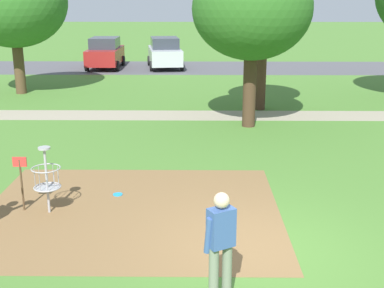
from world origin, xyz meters
TOP-DOWN VIEW (x-y plane):
  - ground_plane at (0.00, 0.00)m, footprint 160.00×160.00m
  - dirt_tee_pad at (-2.45, 1.69)m, footprint 6.07×5.09m
  - disc_golf_basket at (-4.18, 1.62)m, footprint 0.98×0.58m
  - player_throwing at (-0.77, -1.56)m, footprint 0.49×0.45m
  - frisbee_by_tee at (-2.87, 2.56)m, footprint 0.21×0.21m
  - tree_near_left at (-9.09, 14.72)m, footprint 4.65×4.65m
  - tree_mid_left at (0.62, 8.80)m, footprint 3.84×3.84m
  - tree_mid_center at (1.31, 11.46)m, footprint 3.27×3.27m
  - parking_lot_strip at (0.00, 23.34)m, footprint 36.00×6.00m
  - parked_car_leftmost at (-6.73, 23.08)m, footprint 2.02×4.22m
  - parked_car_center_left at (-3.12, 23.17)m, footprint 2.42×4.41m
  - gravel_path at (0.00, 10.38)m, footprint 40.00×1.61m

SIDE VIEW (x-z plane):
  - ground_plane at x=0.00m, z-range 0.00..0.00m
  - gravel_path at x=0.00m, z-range 0.00..0.00m
  - parking_lot_strip at x=0.00m, z-range 0.00..0.01m
  - dirt_tee_pad at x=-2.45m, z-range 0.00..0.01m
  - frisbee_by_tee at x=-2.87m, z-range 0.00..0.02m
  - disc_golf_basket at x=-4.18m, z-range 0.06..1.45m
  - parked_car_leftmost at x=-6.73m, z-range 0.00..1.84m
  - parked_car_center_left at x=-3.12m, z-range 0.00..1.84m
  - player_throwing at x=-0.77m, z-range 0.11..1.82m
  - tree_mid_center at x=1.31m, z-range 1.19..6.43m
  - tree_mid_left at x=0.62m, z-range 1.09..6.58m
  - tree_near_left at x=-9.09m, z-range 1.00..7.00m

